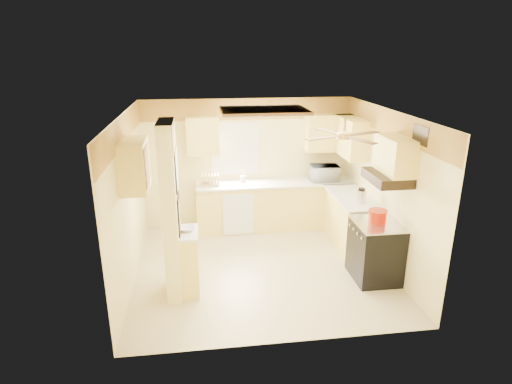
{
  "coord_description": "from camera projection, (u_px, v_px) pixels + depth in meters",
  "views": [
    {
      "loc": [
        -0.92,
        -6.14,
        3.39
      ],
      "look_at": [
        -0.04,
        0.35,
        1.18
      ],
      "focal_mm": 30.0,
      "sensor_mm": 36.0,
      "label": 1
    }
  ],
  "objects": [
    {
      "name": "dutch_oven",
      "position": [
        378.0,
        216.0,
        6.38
      ],
      "size": [
        0.28,
        0.28,
        0.19
      ],
      "color": "#B51800",
      "rests_on": "stove"
    },
    {
      "name": "floor",
      "position": [
        262.0,
        267.0,
        6.96
      ],
      "size": [
        4.0,
        4.0,
        0.0
      ],
      "primitive_type": "plane",
      "color": "#CAB78C",
      "rests_on": "ground"
    },
    {
      "name": "wallpaper_border",
      "position": [
        247.0,
        109.0,
        7.99
      ],
      "size": [
        4.0,
        0.02,
        0.4
      ],
      "primitive_type": "cube",
      "color": "#FEC44B",
      "rests_on": "wall_back"
    },
    {
      "name": "upper_cab_left_wall",
      "position": [
        134.0,
        165.0,
        5.9
      ],
      "size": [
        0.35,
        0.75,
        0.7
      ],
      "primitive_type": "cube",
      "color": "#FFDA68",
      "rests_on": "wall_left"
    },
    {
      "name": "ceiling",
      "position": [
        262.0,
        113.0,
        6.16
      ],
      "size": [
        4.0,
        4.0,
        0.0
      ],
      "primitive_type": "plane",
      "rotation": [
        3.14,
        0.0,
        0.0
      ],
      "color": "white",
      "rests_on": "wall_back"
    },
    {
      "name": "poster_menu",
      "position": [
        176.0,
        170.0,
        5.7
      ],
      "size": [
        0.02,
        0.42,
        0.57
      ],
      "color": "black",
      "rests_on": "partition_column"
    },
    {
      "name": "vent_grate",
      "position": [
        421.0,
        135.0,
        5.63
      ],
      "size": [
        0.02,
        0.4,
        0.25
      ],
      "primitive_type": "cube",
      "color": "black",
      "rests_on": "wall_right"
    },
    {
      "name": "upper_cab_over_stove",
      "position": [
        395.0,
        155.0,
        6.05
      ],
      "size": [
        0.35,
        0.76,
        0.52
      ],
      "primitive_type": "cube",
      "color": "#FFDA68",
      "rests_on": "wall_right"
    },
    {
      "name": "utensil_crock",
      "position": [
        243.0,
        179.0,
        8.21
      ],
      "size": [
        0.1,
        0.1,
        0.19
      ],
      "color": "white",
      "rests_on": "countertop_back"
    },
    {
      "name": "wall_back",
      "position": [
        248.0,
        163.0,
        8.35
      ],
      "size": [
        4.0,
        0.0,
        4.0
      ],
      "primitive_type": "plane",
      "rotation": [
        1.57,
        0.0,
        0.0
      ],
      "color": "#FAE799",
      "rests_on": "floor"
    },
    {
      "name": "ceiling_light_panel",
      "position": [
        264.0,
        111.0,
        6.66
      ],
      "size": [
        1.35,
        0.95,
        0.06
      ],
      "color": "brown",
      "rests_on": "ceiling"
    },
    {
      "name": "kettle",
      "position": [
        361.0,
        196.0,
        7.09
      ],
      "size": [
        0.17,
        0.17,
        0.25
      ],
      "color": "silver",
      "rests_on": "countertop_right"
    },
    {
      "name": "bowl",
      "position": [
        187.0,
        229.0,
        6.03
      ],
      "size": [
        0.22,
        0.22,
        0.05
      ],
      "primitive_type": "imported",
      "rotation": [
        0.0,
        0.0,
        0.0
      ],
      "color": "white",
      "rests_on": "ledge_top"
    },
    {
      "name": "wall_left",
      "position": [
        128.0,
        201.0,
        6.31
      ],
      "size": [
        0.0,
        3.8,
        3.8
      ],
      "primitive_type": "plane",
      "rotation": [
        1.57,
        0.0,
        1.57
      ],
      "color": "#FAE799",
      "rests_on": "floor"
    },
    {
      "name": "wall_right",
      "position": [
        386.0,
        189.0,
        6.82
      ],
      "size": [
        0.0,
        3.8,
        3.8
      ],
      "primitive_type": "plane",
      "rotation": [
        1.57,
        0.0,
        -1.57
      ],
      "color": "#FAE799",
      "rests_on": "floor"
    },
    {
      "name": "wall_front",
      "position": [
        287.0,
        250.0,
        4.78
      ],
      "size": [
        4.0,
        0.0,
        4.0
      ],
      "primitive_type": "plane",
      "rotation": [
        -1.57,
        0.0,
        0.0
      ],
      "color": "#FAE799",
      "rests_on": "floor"
    },
    {
      "name": "partition_column",
      "position": [
        171.0,
        212.0,
        5.88
      ],
      "size": [
        0.2,
        0.7,
        2.5
      ],
      "primitive_type": "cube",
      "color": "#FAE799",
      "rests_on": "floor"
    },
    {
      "name": "dishwasher_panel",
      "position": [
        238.0,
        214.0,
        8.0
      ],
      "size": [
        0.58,
        0.02,
        0.8
      ],
      "primitive_type": "cube",
      "color": "white",
      "rests_on": "lower_cabinets_back"
    },
    {
      "name": "range_hood",
      "position": [
        387.0,
        178.0,
        6.15
      ],
      "size": [
        0.5,
        0.76,
        0.14
      ],
      "primitive_type": "cube",
      "color": "black",
      "rests_on": "upper_cab_over_stove"
    },
    {
      "name": "stove",
      "position": [
        375.0,
        251.0,
        6.51
      ],
      "size": [
        0.68,
        0.77,
        0.92
      ],
      "color": "black",
      "rests_on": "floor"
    },
    {
      "name": "ceiling_fan",
      "position": [
        344.0,
        135.0,
        5.7
      ],
      "size": [
        1.15,
        1.15,
        0.26
      ],
      "color": "gold",
      "rests_on": "ceiling"
    },
    {
      "name": "lower_cabinets_back",
      "position": [
        275.0,
        206.0,
        8.38
      ],
      "size": [
        3.0,
        0.6,
        0.9
      ],
      "primitive_type": "cube",
      "color": "#FFDA68",
      "rests_on": "floor"
    },
    {
      "name": "microwave",
      "position": [
        324.0,
        173.0,
        8.27
      ],
      "size": [
        0.56,
        0.39,
        0.3
      ],
      "primitive_type": "imported",
      "rotation": [
        0.0,
        0.0,
        3.1
      ],
      "color": "white",
      "rests_on": "countertop_back"
    },
    {
      "name": "window",
      "position": [
        235.0,
        149.0,
        8.21
      ],
      "size": [
        0.92,
        0.02,
        1.02
      ],
      "color": "white",
      "rests_on": "wall_back"
    },
    {
      "name": "lower_cabinets_right",
      "position": [
        351.0,
        222.0,
        7.6
      ],
      "size": [
        0.6,
        1.4,
        0.9
      ],
      "primitive_type": "cube",
      "color": "#FFDA68",
      "rests_on": "floor"
    },
    {
      "name": "dish_rack",
      "position": [
        210.0,
        181.0,
        8.05
      ],
      "size": [
        0.36,
        0.28,
        0.19
      ],
      "color": "#D8B47C",
      "rests_on": "countertop_back"
    },
    {
      "name": "ledge_top",
      "position": [
        188.0,
        233.0,
        6.01
      ],
      "size": [
        0.28,
        0.58,
        0.04
      ],
      "primitive_type": "cube",
      "color": "white",
      "rests_on": "partition_ledge"
    },
    {
      "name": "partition_ledge",
      "position": [
        190.0,
        263.0,
        6.16
      ],
      "size": [
        0.25,
        0.55,
        0.9
      ],
      "primitive_type": "cube",
      "color": "#FFDA68",
      "rests_on": "floor"
    },
    {
      "name": "upper_cab_back_left",
      "position": [
        203.0,
        136.0,
        7.88
      ],
      "size": [
        0.6,
        0.35,
        0.7
      ],
      "primitive_type": "cube",
      "color": "#FFDA68",
      "rests_on": "wall_back"
    },
    {
      "name": "poster_nashville",
      "position": [
        179.0,
        215.0,
        5.91
      ],
      "size": [
        0.02,
        0.42,
        0.57
      ],
      "color": "black",
      "rests_on": "partition_column"
    },
    {
      "name": "countertop_back",
      "position": [
        275.0,
        183.0,
        8.22
      ],
      "size": [
        3.04,
        0.64,
        0.04
      ],
      "primitive_type": "cube",
      "color": "white",
      "rests_on": "lower_cabinets_back"
    },
    {
      "name": "upper_cab_back_right",
      "position": [
        329.0,
        133.0,
        8.19
      ],
      "size": [
        0.9,
        0.35,
        0.7
      ],
      "primitive_type": "cube",
      "color": "#FFDA68",
      "rests_on": "wall_back"
    },
    {
      "name": "upper_cab_right",
      "position": [
        351.0,
        137.0,
        7.78
      ],
      "size": [
        0.35,
        1.0,
        0.7
      ],
      "primitive_type": "cube",
      "color": "#FFDA68",
      "rests_on": "wall_right"
    },
    {
      "name": "countertop_right",
      "position": [
        353.0,
        197.0,
        7.45
      ],
      "size": [
        0.64,
        1.44,
        0.04
      ],
      "primitive_type": "cube",
      "color": "white",
      "rests_on": "lower_cabinets_right"
    }
  ]
}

